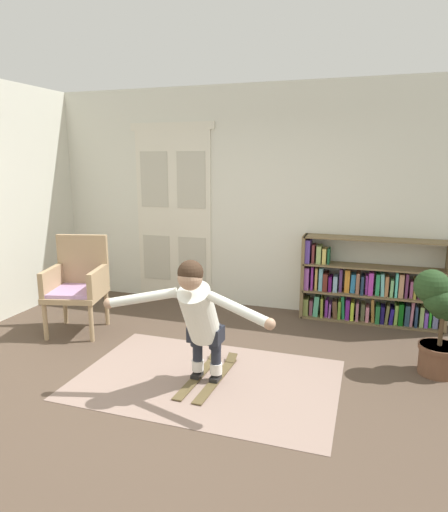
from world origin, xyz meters
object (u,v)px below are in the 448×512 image
bookshelf (367,288)px  person_skier (198,312)px  wicker_chair (78,282)px  skis_pair (208,376)px  potted_plant (439,316)px

bookshelf → person_skier: person_skier is taller
bookshelf → wicker_chair: (-3.18, -1.32, 0.16)m
skis_pair → person_skier: size_ratio=0.63×
skis_pair → person_skier: 0.71m
bookshelf → potted_plant: size_ratio=1.71×
wicker_chair → skis_pair: 2.03m
potted_plant → person_skier: bearing=-153.8°
bookshelf → wicker_chair: 3.44m
bookshelf → person_skier: size_ratio=1.15×
bookshelf → potted_plant: bearing=-62.1°
potted_plant → skis_pair: size_ratio=1.07×
potted_plant → person_skier: (-1.99, -0.98, 0.14)m
skis_pair → person_skier: (-0.01, -0.21, 0.68)m
bookshelf → wicker_chair: bearing=-157.4°
person_skier → wicker_chair: bearing=154.6°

